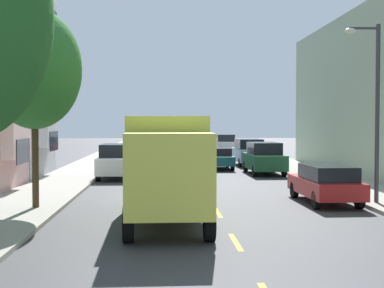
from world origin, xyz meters
TOP-DOWN VIEW (x-y plane):
  - ground_plane at (0.00, 30.00)m, footprint 160.00×160.00m
  - sidewalk_left at (-7.10, 28.00)m, footprint 3.20×120.00m
  - sidewalk_right at (7.10, 28.00)m, footprint 3.20×120.00m
  - lane_centerline_dashes at (0.00, 24.50)m, footprint 0.14×47.20m
  - street_tree_second at (-6.40, 12.64)m, footprint 3.31×3.31m
  - street_lamp at (5.94, 13.32)m, footprint 1.35×0.28m
  - delivery_box_truck at (-1.80, 10.34)m, footprint 2.54×7.90m
  - parked_suv_burgundy at (-4.44, 42.97)m, footprint 2.01×4.83m
  - parked_suv_sky at (4.34, 34.11)m, footprint 2.07×4.85m
  - parked_suv_forest at (4.22, 26.95)m, footprint 2.04×4.84m
  - parked_suv_silver at (4.38, 50.77)m, footprint 2.02×4.83m
  - parked_wagon_red at (4.39, 14.11)m, footprint 1.93×4.74m
  - parked_suv_white at (-4.50, 24.60)m, footprint 1.96×4.80m
  - moving_teal_sedan at (1.80, 30.91)m, footprint 1.80×4.50m

SIDE VIEW (x-z plane):
  - ground_plane at x=0.00m, z-range 0.00..0.00m
  - lane_centerline_dashes at x=0.00m, z-range 0.00..0.01m
  - sidewalk_left at x=-7.10m, z-range 0.00..0.14m
  - sidewalk_right at x=7.10m, z-range 0.00..0.14m
  - moving_teal_sedan at x=1.80m, z-range 0.03..1.46m
  - parked_wagon_red at x=4.39m, z-range 0.05..1.55m
  - parked_suv_burgundy at x=-4.44m, z-range 0.02..1.95m
  - parked_suv_sky at x=4.34m, z-range 0.02..1.95m
  - parked_suv_forest at x=4.22m, z-range 0.02..1.95m
  - parked_suv_silver at x=4.38m, z-range 0.02..1.95m
  - parked_suv_white at x=-4.50m, z-range 0.02..1.95m
  - delivery_box_truck at x=-1.80m, z-range 0.23..3.55m
  - street_lamp at x=5.94m, z-range 0.68..7.32m
  - street_tree_second at x=-6.40m, z-range 1.51..8.51m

